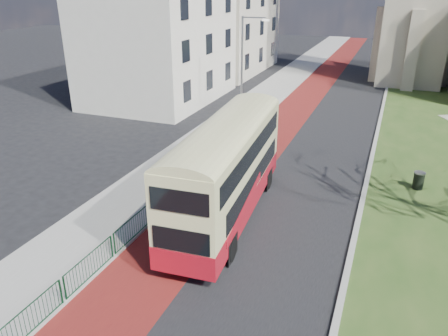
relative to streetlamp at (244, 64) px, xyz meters
The scene contains 12 objects.
ground 19.08m from the streetlamp, 76.42° to the right, with size 160.00×160.00×0.00m, color black.
road_carriageway 7.70m from the streetlamp, 18.88° to the left, with size 9.00×120.00×0.01m, color black.
bus_lane 5.91m from the streetlamp, 32.43° to the left, with size 3.40×120.00×0.01m, color #591414.
pavement_west 5.00m from the streetlamp, 108.07° to the left, with size 4.00×120.00×0.12m, color gray.
kerb_west 5.13m from the streetlamp, 56.03° to the left, with size 0.25×120.00×0.13m, color #999993.
kerb_east 12.07m from the streetlamp, 20.95° to the left, with size 0.25×80.00×0.13m, color #999993.
pedestrian_railing 14.64m from the streetlamp, 84.30° to the right, with size 0.07×24.00×1.12m.
street_block_near 10.62m from the streetlamp, 157.49° to the left, with size 10.30×14.30×13.00m.
street_block_far 22.24m from the streetlamp, 115.76° to the left, with size 10.30×16.30×11.50m.
streetlamp is the anchor object (origin of this frame).
bus 16.00m from the streetlamp, 73.57° to the right, with size 3.32×11.23×4.64m.
litter_bin 16.17m from the streetlamp, 33.18° to the right, with size 0.78×0.78×0.97m.
Camera 1 is at (6.76, -14.47, 10.48)m, focal length 35.00 mm.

